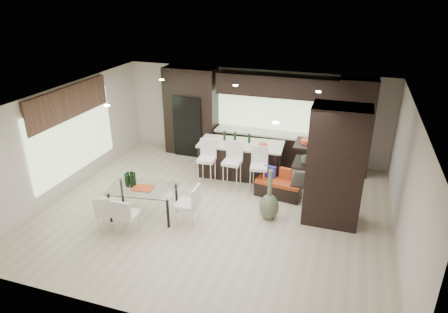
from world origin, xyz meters
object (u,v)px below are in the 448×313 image
(chair_far, at_px, (108,213))
(stool_right, at_px, (259,175))
(stool_left, at_px, (207,167))
(kitchen_island, at_px, (241,159))
(stool_mid, at_px, (232,170))
(bench, at_px, (278,189))
(floor_vase, at_px, (269,195))
(chair_end, at_px, (187,207))
(chair_near, at_px, (127,217))
(dining_table, at_px, (144,203))

(chair_far, bearing_deg, stool_right, 26.35)
(stool_right, height_order, chair_far, stool_right)
(stool_right, bearing_deg, stool_left, 170.78)
(kitchen_island, bearing_deg, stool_mid, -94.19)
(stool_mid, relative_size, bench, 0.89)
(stool_right, relative_size, floor_vase, 0.79)
(stool_left, bearing_deg, chair_end, -86.15)
(kitchen_island, distance_m, chair_end, 2.82)
(kitchen_island, height_order, stool_mid, stool_mid)
(stool_mid, relative_size, chair_end, 1.15)
(stool_mid, relative_size, floor_vase, 0.83)
(bench, relative_size, chair_end, 1.29)
(stool_mid, distance_m, chair_near, 3.09)
(stool_right, xyz_separation_m, chair_far, (-2.69, -2.71, -0.08))
(chair_near, height_order, chair_end, chair_end)
(floor_vase, bearing_deg, stool_right, 114.20)
(bench, xyz_separation_m, chair_end, (-1.68, -1.88, 0.22))
(stool_right, height_order, chair_near, stool_right)
(floor_vase, distance_m, chair_near, 3.15)
(kitchen_island, relative_size, stool_right, 2.38)
(stool_mid, distance_m, bench, 1.29)
(floor_vase, height_order, dining_table, floor_vase)
(kitchen_island, distance_m, stool_mid, 0.82)
(dining_table, distance_m, chair_near, 0.73)
(stool_mid, bearing_deg, floor_vase, -41.40)
(stool_left, xyz_separation_m, dining_table, (-0.80, -1.98, -0.13))
(floor_vase, relative_size, chair_far, 1.50)
(kitchen_island, bearing_deg, stool_left, -135.18)
(stool_left, xyz_separation_m, bench, (1.96, -0.10, -0.27))
(floor_vase, bearing_deg, chair_far, -154.61)
(stool_left, height_order, stool_right, stool_left)
(stool_right, relative_size, chair_near, 1.18)
(kitchen_island, bearing_deg, stool_right, -53.03)
(stool_mid, xyz_separation_m, bench, (1.25, -0.09, -0.29))
(bench, distance_m, floor_vase, 1.15)
(bench, distance_m, chair_near, 3.80)
(chair_near, bearing_deg, chair_far, 177.80)
(dining_table, xyz_separation_m, chair_end, (1.07, 0.00, 0.08))
(bench, distance_m, chair_far, 4.15)
(floor_vase, relative_size, dining_table, 0.81)
(stool_left, xyz_separation_m, floor_vase, (1.94, -1.17, 0.12))
(floor_vase, bearing_deg, bench, 89.27)
(chair_end, bearing_deg, stool_right, -32.25)
(stool_mid, height_order, bench, stool_mid)
(stool_left, bearing_deg, stool_mid, -4.54)
(chair_end, bearing_deg, floor_vase, -66.67)
(kitchen_island, xyz_separation_m, chair_far, (-1.98, -3.52, -0.07))
(stool_left, relative_size, dining_table, 0.66)
(stool_left, distance_m, chair_near, 2.82)
(stool_left, relative_size, bench, 0.86)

